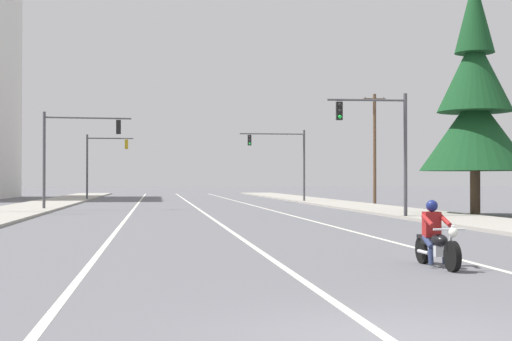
% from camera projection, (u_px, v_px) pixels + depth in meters
% --- Properties ---
extents(ground_plane, '(400.00, 400.00, 0.00)m').
position_uv_depth(ground_plane, '(401.00, 341.00, 8.64)').
color(ground_plane, '#5B5B60').
extents(lane_stripe_center, '(0.16, 100.00, 0.01)m').
position_uv_depth(lane_stripe_center, '(195.00, 206.00, 53.21)').
color(lane_stripe_center, beige).
rests_on(lane_stripe_center, ground).
extents(lane_stripe_left, '(0.16, 100.00, 0.01)m').
position_uv_depth(lane_stripe_left, '(136.00, 207.00, 52.65)').
color(lane_stripe_left, beige).
rests_on(lane_stripe_left, ground).
extents(lane_stripe_right, '(0.16, 100.00, 0.01)m').
position_uv_depth(lane_stripe_right, '(255.00, 206.00, 53.81)').
color(lane_stripe_right, beige).
rests_on(lane_stripe_right, ground).
extents(sidewalk_kerb_right, '(4.40, 110.00, 0.14)m').
position_uv_depth(sidewalk_kerb_right, '(365.00, 207.00, 49.78)').
color(sidewalk_kerb_right, '#9E998E').
rests_on(sidewalk_kerb_right, ground).
extents(sidewalk_kerb_left, '(4.40, 110.00, 0.14)m').
position_uv_depth(sidewalk_kerb_left, '(24.00, 209.00, 46.77)').
color(sidewalk_kerb_left, '#9E998E').
rests_on(sidewalk_kerb_left, ground).
extents(motorcycle_with_rider, '(0.70, 2.19, 1.46)m').
position_uv_depth(motorcycle_with_rider, '(436.00, 240.00, 16.00)').
color(motorcycle_with_rider, black).
rests_on(motorcycle_with_rider, ground).
extents(traffic_signal_near_right, '(4.00, 0.37, 6.20)m').
position_uv_depth(traffic_signal_near_right, '(384.00, 137.00, 36.31)').
color(traffic_signal_near_right, '#47474C').
rests_on(traffic_signal_near_right, ground).
extents(traffic_signal_near_left, '(5.48, 0.63, 6.20)m').
position_uv_depth(traffic_signal_near_left, '(70.00, 145.00, 46.46)').
color(traffic_signal_near_left, '#47474C').
rests_on(traffic_signal_near_left, ground).
extents(traffic_signal_mid_right, '(5.64, 0.37, 6.20)m').
position_uv_depth(traffic_signal_mid_right, '(285.00, 154.00, 62.84)').
color(traffic_signal_mid_right, '#47474C').
rests_on(traffic_signal_mid_right, ground).
extents(traffic_signal_mid_left, '(4.38, 0.37, 6.20)m').
position_uv_depth(traffic_signal_mid_left, '(100.00, 157.00, 69.30)').
color(traffic_signal_mid_left, '#47474C').
rests_on(traffic_signal_mid_left, ground).
extents(utility_pole_right_far, '(1.81, 0.26, 8.78)m').
position_uv_depth(utility_pole_right_far, '(375.00, 147.00, 58.62)').
color(utility_pole_right_far, brown).
rests_on(utility_pole_right_far, ground).
extents(conifer_tree_right_verge_near, '(5.88, 5.88, 12.93)m').
position_uv_depth(conifer_tree_right_verge_near, '(475.00, 105.00, 39.40)').
color(conifer_tree_right_verge_near, '#423023').
rests_on(conifer_tree_right_verge_near, ground).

